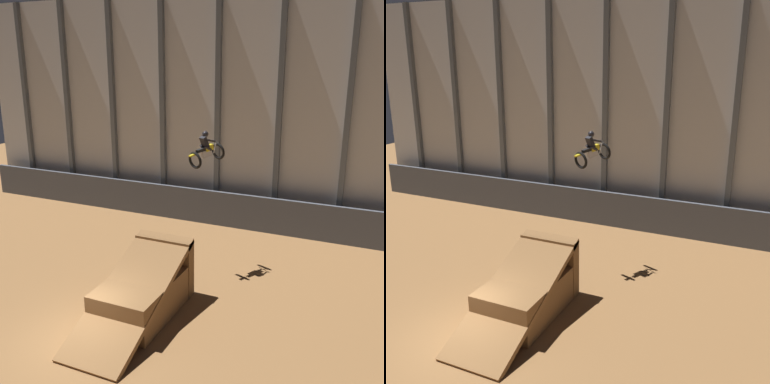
{
  "view_description": "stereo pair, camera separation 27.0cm",
  "coord_description": "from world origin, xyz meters",
  "views": [
    {
      "loc": [
        8.66,
        -10.32,
        9.09
      ],
      "look_at": [
        1.03,
        6.97,
        3.4
      ],
      "focal_mm": 42.0,
      "sensor_mm": 36.0,
      "label": 1
    },
    {
      "loc": [
        8.9,
        -10.21,
        9.09
      ],
      "look_at": [
        1.03,
        6.97,
        3.4
      ],
      "focal_mm": 42.0,
      "sensor_mm": 36.0,
      "label": 2
    }
  ],
  "objects": [
    {
      "name": "ground_plane",
      "position": [
        0.0,
        0.0,
        0.0
      ],
      "size": [
        60.0,
        60.0,
        0.0
      ],
      "primitive_type": "plane",
      "color": "olive"
    },
    {
      "name": "lower_barrier",
      "position": [
        0.0,
        11.98,
        0.98
      ],
      "size": [
        31.36,
        0.2,
        1.96
      ],
      "color": "#474C56",
      "rests_on": "ground_plane"
    },
    {
      "name": "arena_back_wall",
      "position": [
        0.0,
        12.96,
        6.19
      ],
      "size": [
        32.0,
        0.4,
        12.37
      ],
      "color": "silver",
      "rests_on": "ground_plane"
    },
    {
      "name": "rider_bike_solo",
      "position": [
        1.7,
        6.94,
        5.31
      ],
      "size": [
        1.29,
        1.84,
        1.54
      ],
      "rotation": [
        0.14,
        0.0,
        -0.4
      ],
      "color": "black"
    },
    {
      "name": "dirt_ramp",
      "position": [
        1.09,
        2.55,
        0.83
      ],
      "size": [
        2.34,
        5.71,
        2.49
      ],
      "color": "brown",
      "rests_on": "ground_plane"
    }
  ]
}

